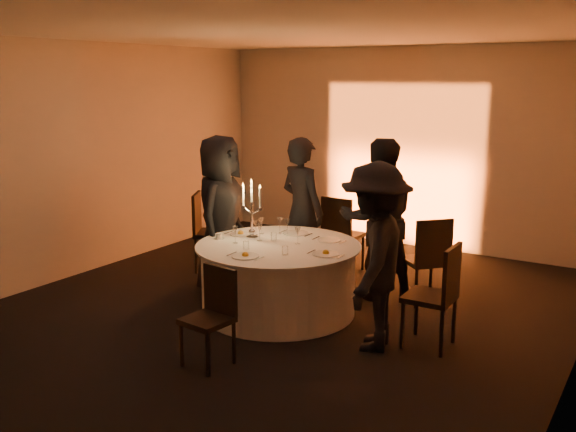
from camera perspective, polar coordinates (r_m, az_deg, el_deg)
The scene contains 32 objects.
floor at distance 7.20m, azimuth -0.85°, elevation -8.49°, with size 7.00×7.00×0.00m, color black.
ceiling at distance 6.74m, azimuth -0.93°, elevation 16.09°, with size 7.00×7.00×0.00m, color white.
wall_back at distance 9.92m, azimuth 10.13°, elevation 6.02°, with size 7.00×7.00×0.00m, color beige.
wall_left at distance 8.78m, azimuth -17.68°, elevation 4.83°, with size 7.00×7.00×0.00m, color beige.
uplighter_fixture at distance 9.90m, azimuth 9.17°, elevation -2.50°, with size 0.25×0.12×0.10m, color black.
banquet_table at distance 7.07m, azimuth -0.86°, elevation -5.57°, with size 1.80×1.80×0.77m.
chair_left at distance 8.63m, azimuth -7.30°, elevation -0.94°, with size 0.62×0.62×1.04m.
chair_back_left at distance 8.45m, azimuth 4.70°, elevation -1.24°, with size 0.47×0.47×1.02m.
chair_back_right at distance 7.43m, azimuth 12.38°, elevation -3.46°, with size 0.63×0.63×1.01m.
chair_right at distance 6.26m, azimuth 13.25°, elevation -6.44°, with size 0.45×0.45×1.02m.
chair_front at distance 5.86m, azimuth -6.71°, elevation -8.35°, with size 0.43×0.43×0.89m.
guest_left at distance 7.71m, azimuth -6.04°, elevation 0.17°, with size 0.92×0.60×1.89m, color black.
guest_back_left at distance 7.98m, azimuth 1.26°, elevation 0.47°, with size 0.67×0.44×1.84m, color black.
guest_back_right at distance 7.50m, azimuth 8.06°, elevation -0.27°, with size 0.91×0.71×1.87m, color black.
guest_right at distance 6.09m, azimuth 7.72°, elevation -3.61°, with size 1.16×0.67×1.80m, color black.
plate_left at distance 7.40m, azimuth -4.23°, elevation -1.54°, with size 0.36×0.25×0.08m.
plate_back_left at distance 7.44m, azimuth 0.70°, elevation -1.53°, with size 0.36×0.29×0.01m.
plate_back_right at distance 7.14m, azimuth 3.69°, elevation -2.14°, with size 0.35×0.26×0.01m.
plate_right at distance 6.58m, azimuth 3.38°, elevation -3.31°, with size 0.36×0.28×0.08m.
plate_front at distance 6.50m, azimuth -3.82°, elevation -3.51°, with size 0.36×0.28×0.08m.
coffee_cup at distance 7.24m, azimuth -6.13°, elevation -1.80°, with size 0.11×0.11×0.07m.
candelabra at distance 7.18m, azimuth -3.24°, elevation -0.16°, with size 0.28×0.14×0.68m.
wine_glass_a at distance 7.01m, azimuth -4.73°, elevation -1.33°, with size 0.07×0.07×0.19m.
wine_glass_b at distance 7.33m, azimuth -0.05°, elevation -0.67°, with size 0.07×0.07×0.19m.
wine_glass_c at distance 7.27m, azimuth -2.87°, elevation -0.81°, with size 0.07×0.07×0.19m.
wine_glass_d at distance 7.40m, azimuth -2.37°, elevation -0.56°, with size 0.07×0.07×0.19m.
wine_glass_e at distance 7.09m, azimuth -2.54°, elevation -1.13°, with size 0.07×0.07×0.19m.
wine_glass_f at distance 7.41m, azimuth -0.73°, elevation -0.55°, with size 0.07×0.07×0.19m.
wine_glass_g at distance 6.94m, azimuth 0.86°, elevation -1.43°, with size 0.07×0.07×0.19m.
tumbler_a at distance 6.55m, azimuth -0.26°, elevation -3.09°, with size 0.07×0.07×0.09m, color white.
tumbler_b at distance 7.12m, azimuth -1.28°, elevation -1.83°, with size 0.07×0.07×0.09m, color white.
tumbler_c at distance 6.76m, azimuth -3.75°, elevation -2.63°, with size 0.07×0.07×0.09m, color white.
Camera 1 is at (3.62, -5.67, 2.56)m, focal length 40.00 mm.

